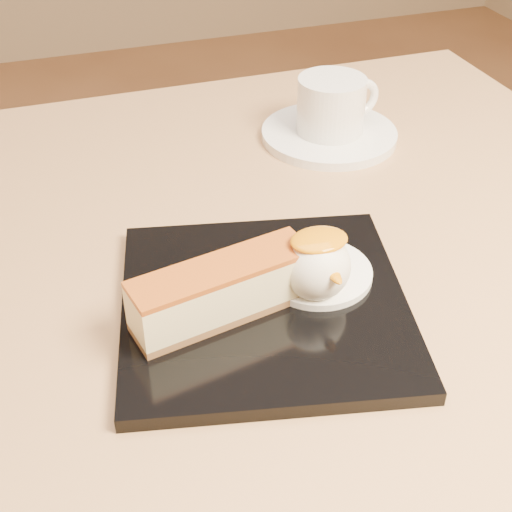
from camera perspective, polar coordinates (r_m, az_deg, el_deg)
name	(u,v)px	position (r m, az deg, el deg)	size (l,w,h in m)	color
table	(281,392)	(0.71, 2.01, -10.84)	(0.80, 0.80, 0.72)	black
dessert_plate	(264,305)	(0.56, 0.67, -3.96)	(0.22, 0.22, 0.01)	black
cheesecake	(222,290)	(0.53, -2.72, -2.75)	(0.14, 0.06, 0.05)	brown
cream_smear	(316,272)	(0.58, 4.86, -1.31)	(0.09, 0.09, 0.01)	white
ice_cream_scoop	(316,266)	(0.55, 4.83, -0.81)	(0.05, 0.05, 0.05)	white
mango_sauce	(319,240)	(0.53, 5.07, 1.28)	(0.04, 0.03, 0.01)	orange
mint_sprig	(272,258)	(0.58, 1.30, -0.18)	(0.03, 0.02, 0.00)	#3A902F
saucer	(329,134)	(0.81, 5.87, 9.66)	(0.15, 0.15, 0.01)	white
coffee_cup	(333,104)	(0.79, 6.15, 12.02)	(0.10, 0.07, 0.06)	white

